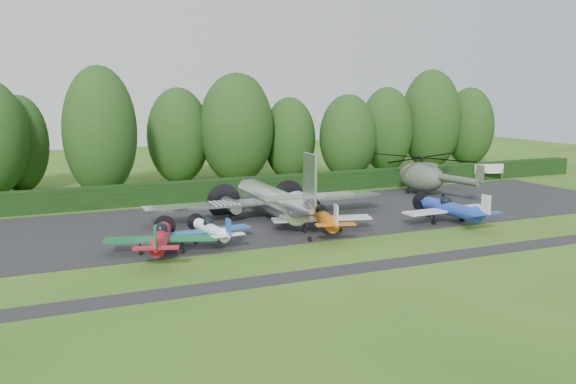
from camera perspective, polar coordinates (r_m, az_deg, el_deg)
name	(u,v)px	position (r m, az deg, el deg)	size (l,w,h in m)	color
ground	(331,245)	(45.88, 3.83, -4.69)	(160.00, 160.00, 0.00)	#2B5518
apron	(275,218)	(54.67, -1.13, -2.36)	(70.00, 18.00, 0.01)	black
taxiway_verge	(376,266)	(40.88, 7.83, -6.53)	(70.00, 2.00, 0.00)	black
hedgerow	(232,198)	(64.74, -4.98, -0.54)	(90.00, 1.60, 2.00)	black
transport_plane	(273,200)	(53.12, -1.38, -0.67)	(20.80, 15.95, 6.67)	silver
light_plane_red	(160,238)	(43.42, -11.27, -4.04)	(7.51, 7.89, 2.89)	#A50F20
light_plane_white	(211,230)	(46.35, -6.85, -3.33)	(6.20, 6.52, 2.38)	white
light_plane_orange	(323,218)	(49.05, 3.14, -2.28)	(7.69, 8.09, 2.96)	#CC590C
light_plane_blue	(451,209)	(53.90, 14.30, -1.45)	(7.97, 8.38, 3.06)	#1A38A0
helicopter	(422,174)	(67.85, 11.81, 1.56)	(12.24, 14.33, 3.94)	#3C4938
sign_board	(489,170)	(79.56, 17.44, 1.92)	(3.59, 0.13, 2.02)	#3F3326
tree_1	(100,132)	(67.49, -16.38, 5.17)	(7.40, 7.40, 13.23)	black
tree_2	(431,120)	(88.83, 12.57, 6.30)	(8.03, 8.03, 13.33)	black
tree_3	(348,137)	(77.17, 5.35, 4.87)	(6.84, 6.84, 10.20)	black
tree_5	(20,144)	(73.24, -22.71, 3.96)	(5.84, 5.84, 10.26)	black
tree_6	(178,136)	(74.71, -9.73, 4.94)	(7.12, 7.12, 11.02)	black
tree_7	(387,130)	(84.68, 8.75, 5.49)	(6.86, 6.86, 11.03)	black
tree_9	(469,127)	(94.10, 15.81, 5.61)	(6.87, 6.87, 10.95)	black
tree_10	(289,139)	(76.91, 0.13, 4.76)	(6.24, 6.24, 9.84)	black
tree_11	(236,129)	(73.88, -4.60, 5.64)	(8.53, 8.53, 12.66)	black
tree_12	(244,127)	(78.29, -3.97, 5.81)	(6.80, 6.80, 12.54)	black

